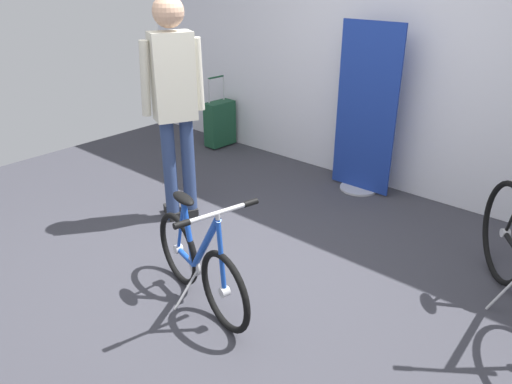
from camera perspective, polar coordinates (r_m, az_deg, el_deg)
name	(u,v)px	position (r m, az deg, el deg)	size (l,w,h in m)	color
ground_plane	(236,266)	(3.60, -2.31, -8.60)	(6.53, 6.53, 0.00)	#38383F
back_wall	(393,27)	(4.73, 15.63, 18.00)	(6.53, 0.10, 2.98)	silver
floor_banner_stand	(365,120)	(4.65, 12.59, 8.19)	(0.60, 0.36, 1.57)	#B7B7BC
folding_bike_foreground	(199,263)	(3.10, -6.63, -8.17)	(1.07, 0.52, 0.77)	black
visitor_near_wall	(174,97)	(3.95, -9.52, 10.85)	(0.36, 0.49, 1.80)	navy
rolling_suitcase	(220,123)	(5.89, -4.23, 8.01)	(0.20, 0.37, 0.83)	#19472D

